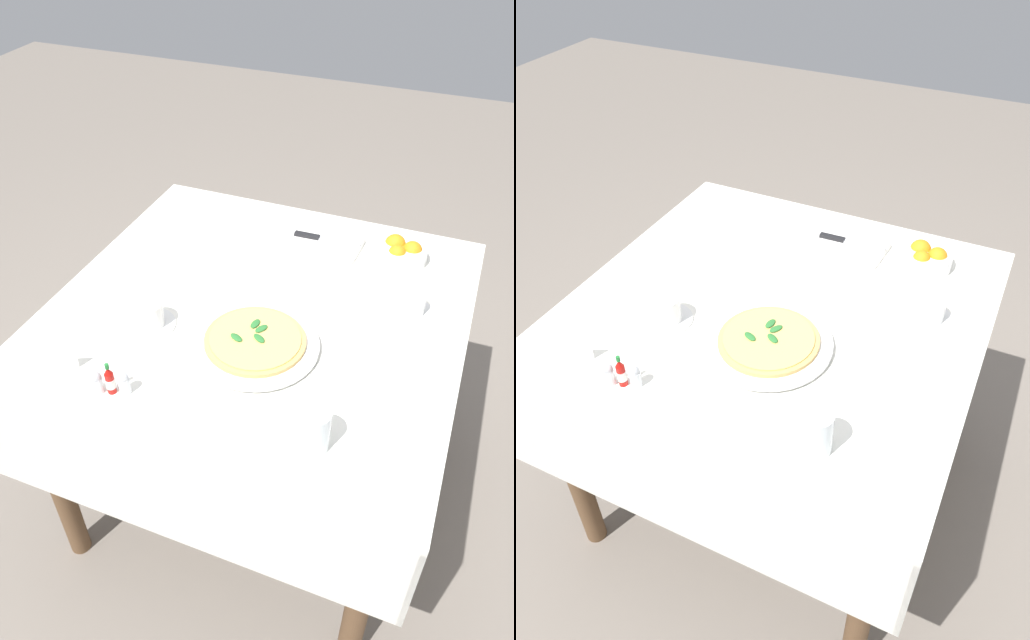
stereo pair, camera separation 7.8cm
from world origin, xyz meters
TOP-DOWN VIEW (x-y plane):
  - ground_plane at (0.00, 0.00)m, footprint 8.00×8.00m
  - dining_table at (0.00, 0.00)m, footprint 1.03×1.03m
  - pizza_plate at (0.05, -0.15)m, footprint 0.30×0.30m
  - pizza at (0.05, -0.15)m, footprint 0.24×0.24m
  - coffee_cup_far_left at (0.36, 0.12)m, footprint 0.13×0.13m
  - coffee_cup_back_corner at (-0.22, -0.17)m, footprint 0.13×0.13m
  - water_glass_right_edge at (0.26, -0.37)m, footprint 0.07×0.07m
  - napkin_folded at (0.07, 0.33)m, footprint 0.23×0.14m
  - dinner_knife at (0.07, 0.33)m, footprint 0.20×0.03m
  - citrus_bowl at (0.29, 0.34)m, footprint 0.15×0.15m
  - hot_sauce_bottle at (-0.19, -0.39)m, footprint 0.02×0.02m
  - salt_shaker at (-0.16, -0.38)m, footprint 0.03×0.03m
  - pepper_shaker at (-0.22, -0.40)m, footprint 0.03×0.03m
  - menu_card at (-0.34, -0.37)m, footprint 0.08×0.04m

SIDE VIEW (x-z plane):
  - ground_plane at x=0.00m, z-range 0.00..0.00m
  - dining_table at x=0.00m, z-range 0.23..0.99m
  - napkin_folded at x=0.07m, z-range 0.75..0.77m
  - pizza_plate at x=0.05m, z-range 0.76..0.77m
  - dinner_knife at x=0.07m, z-range 0.77..0.78m
  - pizza at x=0.05m, z-range 0.77..0.79m
  - salt_shaker at x=-0.16m, z-range 0.75..0.81m
  - pepper_shaker at x=-0.22m, z-range 0.75..0.81m
  - citrus_bowl at x=0.29m, z-range 0.75..0.82m
  - coffee_cup_far_left at x=0.36m, z-range 0.75..0.81m
  - menu_card at x=-0.34m, z-range 0.75..0.81m
  - coffee_cup_back_corner at x=-0.22m, z-range 0.75..0.82m
  - hot_sauce_bottle at x=-0.19m, z-range 0.75..0.83m
  - water_glass_right_edge at x=0.26m, z-range 0.75..0.85m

